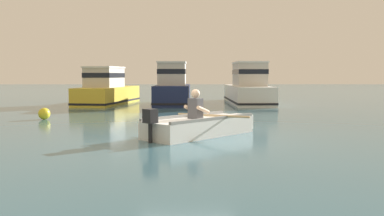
{
  "coord_description": "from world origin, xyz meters",
  "views": [
    {
      "loc": [
        0.02,
        -10.15,
        1.55
      ],
      "look_at": [
        0.17,
        2.51,
        0.55
      ],
      "focal_mm": 39.3,
      "sensor_mm": 36.0,
      "label": 1
    }
  ],
  "objects_px": {
    "rowboat_with_person": "(201,126)",
    "mooring_buoy": "(44,114)",
    "moored_boat_yellow": "(107,90)",
    "moored_boat_navy": "(173,89)",
    "moored_boat_white": "(248,88)"
  },
  "relations": [
    {
      "from": "moored_boat_white",
      "to": "rowboat_with_person",
      "type": "bearing_deg",
      "value": -103.67
    },
    {
      "from": "moored_boat_yellow",
      "to": "moored_boat_navy",
      "type": "xyz_separation_m",
      "value": [
        3.51,
        -0.57,
        0.09
      ]
    },
    {
      "from": "rowboat_with_person",
      "to": "moored_boat_yellow",
      "type": "height_order",
      "value": "moored_boat_yellow"
    },
    {
      "from": "rowboat_with_person",
      "to": "mooring_buoy",
      "type": "xyz_separation_m",
      "value": [
        -5.34,
        3.87,
        -0.05
      ]
    },
    {
      "from": "rowboat_with_person",
      "to": "moored_boat_navy",
      "type": "xyz_separation_m",
      "value": [
        -1.12,
        11.1,
        0.58
      ]
    },
    {
      "from": "moored_boat_yellow",
      "to": "moored_boat_white",
      "type": "relative_size",
      "value": 0.88
    },
    {
      "from": "moored_boat_white",
      "to": "mooring_buoy",
      "type": "distance_m",
      "value": 11.76
    },
    {
      "from": "moored_boat_yellow",
      "to": "moored_boat_white",
      "type": "bearing_deg",
      "value": 3.84
    },
    {
      "from": "moored_boat_navy",
      "to": "mooring_buoy",
      "type": "height_order",
      "value": "moored_boat_navy"
    },
    {
      "from": "moored_boat_yellow",
      "to": "mooring_buoy",
      "type": "relative_size",
      "value": 14.55
    },
    {
      "from": "moored_boat_yellow",
      "to": "mooring_buoy",
      "type": "xyz_separation_m",
      "value": [
        -0.71,
        -7.79,
        -0.53
      ]
    },
    {
      "from": "rowboat_with_person",
      "to": "mooring_buoy",
      "type": "height_order",
      "value": "rowboat_with_person"
    },
    {
      "from": "moored_boat_yellow",
      "to": "mooring_buoy",
      "type": "bearing_deg",
      "value": -95.2
    },
    {
      "from": "rowboat_with_person",
      "to": "moored_boat_white",
      "type": "relative_size",
      "value": 0.45
    },
    {
      "from": "moored_boat_navy",
      "to": "mooring_buoy",
      "type": "relative_size",
      "value": 11.42
    }
  ]
}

